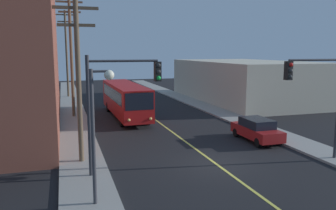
{
  "coord_description": "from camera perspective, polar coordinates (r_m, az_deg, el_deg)",
  "views": [
    {
      "loc": [
        -8.11,
        -16.85,
        6.32
      ],
      "look_at": [
        0.0,
        9.36,
        2.0
      ],
      "focal_mm": 36.54,
      "sensor_mm": 36.0,
      "label": 1
    }
  ],
  "objects": [
    {
      "name": "ground_plane",
      "position": [
        19.74,
        8.18,
        -9.82
      ],
      "size": [
        120.0,
        120.0,
        0.0
      ],
      "primitive_type": "plane",
      "color": "black"
    },
    {
      "name": "sidewalk_left",
      "position": [
        27.58,
        -15.0,
        -4.45
      ],
      "size": [
        2.5,
        90.0,
        0.15
      ],
      "primitive_type": "cube",
      "color": "gray",
      "rests_on": "ground"
    },
    {
      "name": "sidewalk_right",
      "position": [
        31.55,
        12.34,
        -2.67
      ],
      "size": [
        2.5,
        90.0,
        0.15
      ],
      "primitive_type": "cube",
      "color": "gray",
      "rests_on": "ground"
    },
    {
      "name": "lane_stripe_center",
      "position": [
        33.47,
        -2.86,
        -1.94
      ],
      "size": [
        0.16,
        60.0,
        0.01
      ],
      "primitive_type": "cube",
      "color": "#D8CC4C",
      "rests_on": "ground"
    },
    {
      "name": "building_right_warehouse",
      "position": [
        45.66,
        12.58,
        3.99
      ],
      "size": [
        12.0,
        21.95,
        5.09
      ],
      "color": "beige",
      "rests_on": "ground"
    },
    {
      "name": "city_bus",
      "position": [
        33.23,
        -7.18,
        1.09
      ],
      "size": [
        2.77,
        12.2,
        3.2
      ],
      "color": "maroon",
      "rests_on": "ground"
    },
    {
      "name": "parked_car_red",
      "position": [
        25.07,
        14.57,
        -3.96
      ],
      "size": [
        1.82,
        4.4,
        1.62
      ],
      "color": "maroon",
      "rests_on": "ground"
    },
    {
      "name": "utility_pole_near",
      "position": [
        19.41,
        -14.75,
        5.24
      ],
      "size": [
        2.4,
        0.28,
        9.06
      ],
      "color": "brown",
      "rests_on": "sidewalk_left"
    },
    {
      "name": "utility_pole_mid",
      "position": [
        33.61,
        -15.84,
        8.58
      ],
      "size": [
        2.4,
        0.28,
        11.25
      ],
      "color": "brown",
      "rests_on": "sidewalk_left"
    },
    {
      "name": "utility_pole_far",
      "position": [
        48.91,
        -16.59,
        8.77
      ],
      "size": [
        2.4,
        0.28,
        11.6
      ],
      "color": "brown",
      "rests_on": "sidewalk_left"
    },
    {
      "name": "traffic_signal_left_corner",
      "position": [
        17.18,
        -8.04,
        2.12
      ],
      "size": [
        3.75,
        0.48,
        6.0
      ],
      "color": "#2D2D33",
      "rests_on": "sidewalk_left"
    },
    {
      "name": "traffic_signal_right_corner",
      "position": [
        20.72,
        23.69,
        2.61
      ],
      "size": [
        3.75,
        0.48,
        6.0
      ],
      "color": "#2D2D33",
      "rests_on": "sidewalk_right"
    },
    {
      "name": "street_lamp_left",
      "position": [
        13.81,
        -11.57,
        -1.99
      ],
      "size": [
        0.98,
        0.4,
        5.5
      ],
      "color": "#38383D",
      "rests_on": "sidewalk_left"
    },
    {
      "name": "fire_hydrant",
      "position": [
        27.34,
        16.48,
        -3.53
      ],
      "size": [
        0.44,
        0.26,
        0.84
      ],
      "color": "red",
      "rests_on": "sidewalk_right"
    }
  ]
}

